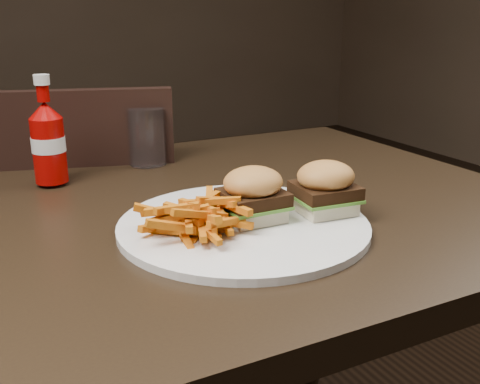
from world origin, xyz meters
name	(u,v)px	position (x,y,z in m)	size (l,w,h in m)	color
dining_table	(150,223)	(0.00, 0.00, 0.73)	(1.20, 0.80, 0.04)	black
chair_far	(87,273)	(-0.01, 0.50, 0.43)	(0.43, 0.43, 0.04)	black
plate	(243,226)	(0.09, -0.13, 0.76)	(0.34, 0.34, 0.01)	white
sandwich_half_a	(253,213)	(0.10, -0.13, 0.77)	(0.07, 0.07, 0.02)	#F2E9BA
sandwich_half_b	(324,205)	(0.21, -0.15, 0.77)	(0.07, 0.07, 0.02)	#FAF1C3
fries_pile	(200,214)	(0.03, -0.13, 0.78)	(0.11, 0.11, 0.05)	orange
ketchup_bottle	(49,150)	(-0.10, 0.20, 0.81)	(0.05, 0.05, 0.11)	#9B0504
tumbler	(147,136)	(0.08, 0.25, 0.81)	(0.07, 0.07, 0.11)	white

